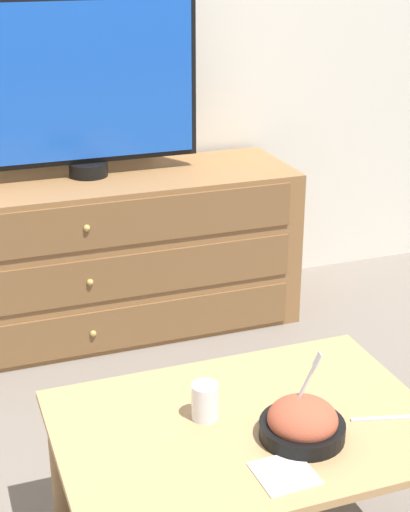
% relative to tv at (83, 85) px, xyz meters
% --- Properties ---
extents(ground_plane, '(12.00, 12.00, 0.00)m').
position_rel_tv_xyz_m(ground_plane, '(-0.11, 0.22, -0.95)').
color(ground_plane, '#70665B').
extents(dresser, '(1.68, 0.48, 0.61)m').
position_rel_tv_xyz_m(dresser, '(-0.07, -0.05, -0.64)').
color(dresser, olive).
rests_on(dresser, ground_plane).
extents(tv, '(0.84, 0.14, 0.65)m').
position_rel_tv_xyz_m(tv, '(0.00, 0.00, 0.00)').
color(tv, black).
rests_on(tv, dresser).
extents(coffee_table, '(0.89, 0.62, 0.38)m').
position_rel_tv_xyz_m(coffee_table, '(0.07, -1.38, -0.61)').
color(coffee_table, tan).
rests_on(coffee_table, ground_plane).
extents(takeout_bowl, '(0.20, 0.20, 0.20)m').
position_rel_tv_xyz_m(takeout_bowl, '(0.16, -1.47, -0.53)').
color(takeout_bowl, black).
rests_on(takeout_bowl, coffee_table).
extents(drink_cup, '(0.06, 0.06, 0.09)m').
position_rel_tv_xyz_m(drink_cup, '(-0.02, -1.33, -0.53)').
color(drink_cup, '#9E6638').
rests_on(drink_cup, coffee_table).
extents(napkin, '(0.13, 0.13, 0.00)m').
position_rel_tv_xyz_m(napkin, '(0.07, -1.58, -0.56)').
color(napkin, silver).
rests_on(napkin, coffee_table).
extents(knife, '(0.16, 0.05, 0.01)m').
position_rel_tv_xyz_m(knife, '(0.38, -1.48, -0.56)').
color(knife, silver).
rests_on(knife, coffee_table).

